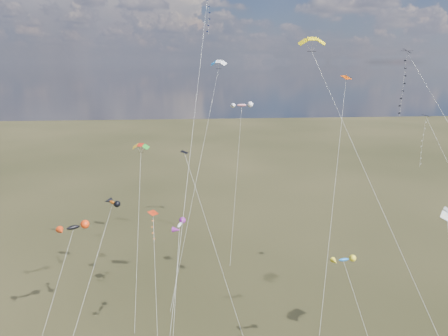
{
  "coord_description": "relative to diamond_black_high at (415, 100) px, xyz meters",
  "views": [
    {
      "loc": [
        -3.89,
        -28.6,
        31.42
      ],
      "look_at": [
        0.0,
        18.0,
        19.0
      ],
      "focal_mm": 32.0,
      "sensor_mm": 36.0,
      "label": 1
    }
  ],
  "objects": [
    {
      "name": "novelty_redwhite_stripe",
      "position": [
        -13.57,
        33.52,
        -3.91
      ],
      "size": [
        5.5,
        16.94,
        24.42
      ],
      "color": "red",
      "rests_on": "ground"
    },
    {
      "name": "diamond_navy_tall",
      "position": [
        -20.94,
        12.2,
        6.68
      ],
      "size": [
        6.41,
        28.31,
        40.01
      ],
      "color": "#0C174D",
      "rests_on": "ground"
    },
    {
      "name": "diamond_black_mid",
      "position": [
        -22.1,
        6.99,
        -12.47
      ],
      "size": [
        7.12,
        9.51,
        20.73
      ],
      "color": "black",
      "rests_on": "ground"
    },
    {
      "name": "parafoil_yellow",
      "position": [
        -10.02,
        3.27,
        5.97
      ],
      "size": [
        9.97,
        29.22,
        34.45
      ],
      "color": "yellow",
      "rests_on": "ground"
    },
    {
      "name": "diamond_orange_center",
      "position": [
        -7.08,
        1.49,
        -6.13
      ],
      "size": [
        8.03,
        17.14,
        29.95
      ],
      "color": "#BF3900",
      "rests_on": "ground"
    },
    {
      "name": "novelty_white_purple",
      "position": [
        -24.38,
        0.25,
        -13.08
      ],
      "size": [
        1.95,
        9.22,
        15.05
      ],
      "color": "silver",
      "rests_on": "ground"
    },
    {
      "name": "novelty_black_orange",
      "position": [
        -36.97,
        5.22,
        -15.01
      ],
      "size": [
        4.64,
        10.76,
        13.23
      ],
      "color": "black",
      "rests_on": "ground"
    },
    {
      "name": "diamond_navy_right",
      "position": [
        7.38,
        8.46,
        -7.04
      ],
      "size": [
        9.15,
        13.38,
        24.96
      ],
      "color": "#0D154B",
      "rests_on": "ground"
    },
    {
      "name": "diamond_black_high",
      "position": [
        0.0,
        0.0,
        0.0
      ],
      "size": [
        10.94,
        26.06,
        32.76
      ],
      "color": "black",
      "rests_on": "ground"
    },
    {
      "name": "parafoil_blue_white",
      "position": [
        -18.69,
        21.46,
        3.7
      ],
      "size": [
        8.89,
        16.48,
        32.13
      ],
      "color": "#116CBD",
      "rests_on": "ground"
    },
    {
      "name": "novelty_orange_black",
      "position": [
        -32.35,
        5.62,
        -12.25
      ],
      "size": [
        5.5,
        13.62,
        15.94
      ],
      "color": "#D0590F",
      "rests_on": "ground"
    },
    {
      "name": "diamond_red_low",
      "position": [
        -28.1,
        9.68,
        -17.61
      ],
      "size": [
        1.58,
        9.95,
        12.53
      ],
      "color": "#B4270C",
      "rests_on": "ground"
    },
    {
      "name": "novelty_blue_yellow",
      "position": [
        -7.69,
        -3.83,
        -15.74
      ],
      "size": [
        4.34,
        6.43,
        12.37
      ],
      "color": "blue",
      "rests_on": "ground"
    },
    {
      "name": "parafoil_tricolor",
      "position": [
        -29.79,
        14.07,
        -7.14
      ],
      "size": [
        2.48,
        12.86,
        21.17
      ],
      "color": "gold",
      "rests_on": "ground"
    }
  ]
}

